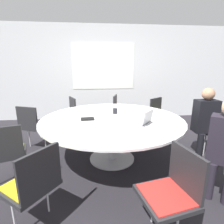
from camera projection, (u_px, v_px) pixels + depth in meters
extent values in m
plane|color=black|center=(112.00, 158.00, 3.02)|extent=(16.00, 16.00, 0.00)
cube|color=silver|center=(104.00, 73.00, 5.16)|extent=(8.00, 0.06, 2.70)
cube|color=white|center=(103.00, 66.00, 5.07)|extent=(1.80, 0.01, 1.30)
cylinder|color=#B7B7BC|center=(112.00, 158.00, 3.02)|extent=(0.76, 0.76, 0.02)
cylinder|color=#B7B7BC|center=(112.00, 139.00, 2.93)|extent=(0.14, 0.14, 0.68)
cylinder|color=white|center=(112.00, 119.00, 2.84)|extent=(2.28, 2.28, 0.03)
cube|color=#262628|center=(216.00, 132.00, 3.02)|extent=(0.45, 0.43, 0.04)
cube|color=#E04C1E|center=(217.00, 131.00, 3.02)|extent=(0.40, 0.38, 0.01)
cube|color=#262628|center=(211.00, 117.00, 3.16)|extent=(0.42, 0.04, 0.40)
cylinder|color=silver|center=(224.00, 144.00, 3.09)|extent=(0.02, 0.02, 0.42)
cylinder|color=silver|center=(205.00, 145.00, 3.07)|extent=(0.02, 0.02, 0.42)
cube|color=#262628|center=(162.00, 118.00, 3.89)|extent=(0.60, 0.60, 0.04)
cube|color=olive|center=(163.00, 117.00, 3.88)|extent=(0.53, 0.53, 0.01)
cube|color=#262628|center=(156.00, 107.00, 3.98)|extent=(0.35, 0.27, 0.40)
cylinder|color=silver|center=(166.00, 126.00, 4.06)|extent=(0.02, 0.02, 0.42)
cylinder|color=silver|center=(157.00, 129.00, 3.83)|extent=(0.02, 0.02, 0.42)
cube|color=#262628|center=(123.00, 112.00, 4.35)|extent=(0.52, 0.54, 0.04)
cube|color=red|center=(123.00, 111.00, 4.35)|extent=(0.46, 0.47, 0.01)
cube|color=#262628|center=(115.00, 103.00, 4.33)|extent=(0.14, 0.41, 0.40)
cylinder|color=silver|center=(123.00, 119.00, 4.58)|extent=(0.02, 0.02, 0.42)
cylinder|color=silver|center=(122.00, 123.00, 4.24)|extent=(0.02, 0.02, 0.42)
cube|color=#262628|center=(81.00, 114.00, 4.19)|extent=(0.56, 0.57, 0.04)
cube|color=olive|center=(81.00, 113.00, 4.18)|extent=(0.49, 0.50, 0.01)
cube|color=#262628|center=(73.00, 106.00, 4.04)|extent=(0.20, 0.39, 0.40)
cylinder|color=silver|center=(79.00, 121.00, 4.40)|extent=(0.02, 0.02, 0.42)
cylinder|color=silver|center=(84.00, 125.00, 4.09)|extent=(0.02, 0.02, 0.42)
cube|color=#262628|center=(36.00, 126.00, 3.32)|extent=(0.57, 0.55, 0.04)
cube|color=#E04C1E|center=(36.00, 125.00, 3.32)|extent=(0.50, 0.49, 0.01)
cube|color=#262628|center=(27.00, 118.00, 3.09)|extent=(0.40, 0.18, 0.40)
cylinder|color=silver|center=(29.00, 136.00, 3.43)|extent=(0.02, 0.02, 0.42)
cylinder|color=silver|center=(45.00, 139.00, 3.33)|extent=(0.02, 0.02, 0.42)
cube|color=#262628|center=(8.00, 153.00, 2.29)|extent=(0.55, 0.54, 0.04)
cube|color=olive|center=(7.00, 151.00, 2.29)|extent=(0.49, 0.48, 0.01)
cube|color=#262628|center=(3.00, 143.00, 2.07)|extent=(0.40, 0.17, 0.40)
cylinder|color=silver|center=(25.00, 165.00, 2.42)|extent=(0.02, 0.02, 0.42)
cube|color=#262628|center=(29.00, 186.00, 1.66)|extent=(0.60, 0.60, 0.04)
cube|color=gold|center=(29.00, 184.00, 1.65)|extent=(0.53, 0.53, 0.01)
cube|color=#262628|center=(40.00, 172.00, 1.50)|extent=(0.27, 0.35, 0.40)
cylinder|color=silver|center=(14.00, 219.00, 1.56)|extent=(0.02, 0.02, 0.42)
cylinder|color=silver|center=(47.00, 195.00, 1.86)|extent=(0.02, 0.02, 0.42)
cube|color=#262628|center=(165.00, 197.00, 1.51)|extent=(0.50, 0.52, 0.04)
cube|color=red|center=(165.00, 195.00, 1.51)|extent=(0.44, 0.46, 0.01)
cube|color=#262628|center=(186.00, 171.00, 1.52)|extent=(0.12, 0.42, 0.40)
cylinder|color=silver|center=(153.00, 204.00, 1.74)|extent=(0.02, 0.02, 0.42)
cylinder|color=#231E28|center=(210.00, 181.00, 2.06)|extent=(0.10, 0.10, 0.46)
cylinder|color=black|center=(210.00, 146.00, 2.97)|extent=(0.10, 0.10, 0.46)
cylinder|color=black|center=(200.00, 146.00, 2.96)|extent=(0.10, 0.10, 0.46)
cube|color=black|center=(205.00, 116.00, 2.93)|extent=(0.37, 0.23, 0.55)
sphere|color=#A87A5B|center=(208.00, 94.00, 2.84)|extent=(0.20, 0.20, 0.20)
cube|color=#99999E|center=(141.00, 123.00, 2.55)|extent=(0.36, 0.37, 0.02)
cube|color=#99999E|center=(148.00, 117.00, 2.47)|extent=(0.23, 0.26, 0.20)
cube|color=black|center=(148.00, 117.00, 2.47)|extent=(0.20, 0.23, 0.17)
cube|color=black|center=(87.00, 119.00, 2.75)|extent=(0.22, 0.17, 0.02)
cylinder|color=black|center=(115.00, 111.00, 3.09)|extent=(0.08, 0.08, 0.10)
cube|color=#513319|center=(104.00, 122.00, 4.59)|extent=(0.36, 0.16, 0.28)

